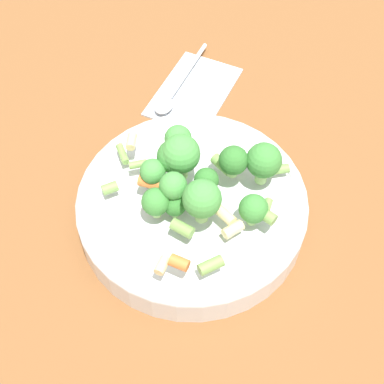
{
  "coord_description": "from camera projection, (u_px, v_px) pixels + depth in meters",
  "views": [
    {
      "loc": [
        -0.36,
        0.1,
        0.58
      ],
      "look_at": [
        0.0,
        0.0,
        0.06
      ],
      "focal_mm": 50.0,
      "sensor_mm": 36.0,
      "label": 1
    }
  ],
  "objects": [
    {
      "name": "pasta_salad",
      "position": [
        200.0,
        176.0,
        0.63
      ],
      "size": [
        0.21,
        0.23,
        0.07
      ],
      "color": "#8CB766",
      "rests_on": "bowl"
    },
    {
      "name": "spoon",
      "position": [
        174.0,
        91.0,
        0.81
      ],
      "size": [
        0.14,
        0.12,
        0.01
      ],
      "rotation": [
        0.0,
        0.0,
        8.72
      ],
      "color": "silver",
      "rests_on": "napkin"
    },
    {
      "name": "bowl",
      "position": [
        192.0,
        206.0,
        0.67
      ],
      "size": [
        0.29,
        0.29,
        0.05
      ],
      "color": "silver",
      "rests_on": "ground_plane"
    },
    {
      "name": "napkin",
      "position": [
        194.0,
        91.0,
        0.83
      ],
      "size": [
        0.19,
        0.18,
        0.01
      ],
      "color": "#B2BCC6",
      "rests_on": "ground_plane"
    },
    {
      "name": "ground_plane",
      "position": [
        192.0,
        217.0,
        0.69
      ],
      "size": [
        3.0,
        3.0,
        0.0
      ],
      "primitive_type": "plane",
      "color": "brown"
    }
  ]
}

